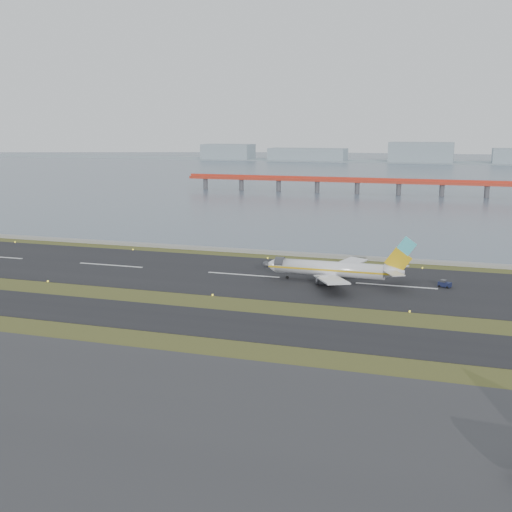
{
  "coord_description": "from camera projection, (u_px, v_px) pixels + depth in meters",
  "views": [
    {
      "loc": [
        53.59,
        -127.54,
        38.79
      ],
      "look_at": [
        6.03,
        22.0,
        7.11
      ],
      "focal_mm": 45.0,
      "sensor_mm": 36.0,
      "label": 1
    }
  ],
  "objects": [
    {
      "name": "runway_strip",
      "position": [
        244.0,
        275.0,
        170.74
      ],
      "size": [
        1000.0,
        45.0,
        0.1
      ],
      "primitive_type": "cube",
      "color": "black",
      "rests_on": "ground"
    },
    {
      "name": "red_pier",
      "position": [
        399.0,
        183.0,
        368.88
      ],
      "size": [
        260.0,
        5.0,
        10.2
      ],
      "color": "red",
      "rests_on": "ground"
    },
    {
      "name": "ground",
      "position": [
        200.0,
        304.0,
        142.73
      ],
      "size": [
        1000.0,
        1000.0,
        0.0
      ],
      "primitive_type": "plane",
      "color": "#334217",
      "rests_on": "ground"
    },
    {
      "name": "airliner",
      "position": [
        335.0,
        269.0,
        161.97
      ],
      "size": [
        38.52,
        32.89,
        12.8
      ],
      "color": "white",
      "rests_on": "ground"
    },
    {
      "name": "taxiway_strip",
      "position": [
        178.0,
        319.0,
        131.51
      ],
      "size": [
        1000.0,
        18.0,
        0.1
      ],
      "primitive_type": "cube",
      "color": "black",
      "rests_on": "ground"
    },
    {
      "name": "apron_strip",
      "position": [
        52.0,
        404.0,
        91.34
      ],
      "size": [
        1000.0,
        50.0,
        0.1
      ],
      "primitive_type": "cube",
      "color": "#323234",
      "rests_on": "ground"
    },
    {
      "name": "pushback_tug",
      "position": [
        445.0,
        284.0,
        157.36
      ],
      "size": [
        3.38,
        2.66,
        1.9
      ],
      "rotation": [
        0.0,
        0.0,
        -0.38
      ],
      "color": "#151A3A",
      "rests_on": "ground"
    },
    {
      "name": "bay_water",
      "position": [
        398.0,
        171.0,
        572.43
      ],
      "size": [
        1400.0,
        800.0,
        1.3
      ],
      "primitive_type": "cube",
      "color": "#4D5D6E",
      "rests_on": "ground"
    },
    {
      "name": "seawall",
      "position": [
        275.0,
        253.0,
        198.68
      ],
      "size": [
        1000.0,
        2.5,
        1.0
      ],
      "primitive_type": "cube",
      "color": "gray",
      "rests_on": "ground"
    },
    {
      "name": "far_shoreline",
      "position": [
        424.0,
        157.0,
        716.65
      ],
      "size": [
        1400.0,
        80.0,
        60.5
      ],
      "color": "#8A9AA3",
      "rests_on": "ground"
    }
  ]
}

